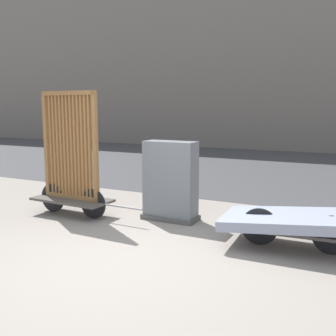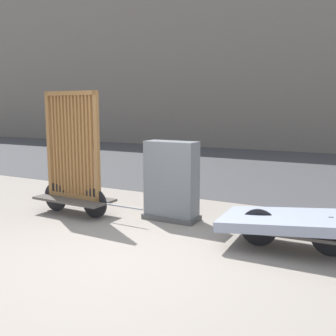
# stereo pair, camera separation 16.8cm
# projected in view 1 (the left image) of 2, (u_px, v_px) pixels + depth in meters

# --- Properties ---
(ground_plane) EXTENTS (60.00, 60.00, 0.00)m
(ground_plane) POSITION_uv_depth(u_px,v_px,m) (117.00, 261.00, 4.65)
(ground_plane) COLOR gray
(road_strip) EXTENTS (56.00, 9.55, 0.01)m
(road_strip) POSITION_uv_depth(u_px,v_px,m) (269.00, 167.00, 11.88)
(road_strip) COLOR #424244
(road_strip) RESTS_ON ground_plane
(building_facade) EXTENTS (48.00, 4.00, 9.06)m
(building_facade) POSITION_uv_depth(u_px,v_px,m) (308.00, 44.00, 17.17)
(building_facade) COLOR slate
(building_facade) RESTS_ON ground_plane
(bike_cart_with_bedframe) EXTENTS (2.08, 0.64, 2.07)m
(bike_cart_with_bedframe) POSITION_uv_depth(u_px,v_px,m) (71.00, 170.00, 6.53)
(bike_cart_with_bedframe) COLOR #4C4742
(bike_cart_with_bedframe) RESTS_ON ground_plane
(bike_cart_with_mattress) EXTENTS (2.33, 1.02, 0.53)m
(bike_cart_with_mattress) POSITION_uv_depth(u_px,v_px,m) (295.00, 222.00, 4.99)
(bike_cart_with_mattress) COLOR #4C4742
(bike_cart_with_mattress) RESTS_ON ground_plane
(utility_cabinet) EXTENTS (0.90, 0.41, 1.27)m
(utility_cabinet) POSITION_uv_depth(u_px,v_px,m) (170.00, 184.00, 6.29)
(utility_cabinet) COLOR #4C4C4C
(utility_cabinet) RESTS_ON ground_plane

